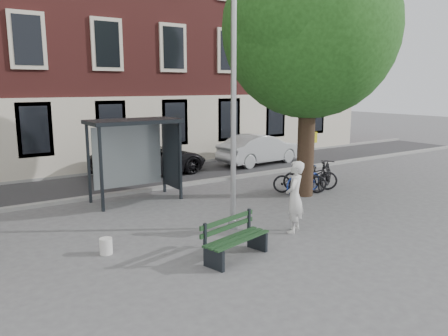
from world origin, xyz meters
name	(u,v)px	position (x,y,z in m)	size (l,w,h in m)	color
ground	(233,228)	(0.00, 0.00, 0.00)	(90.00, 90.00, 0.00)	#4C4C4F
road	(130,180)	(0.00, 7.00, 0.01)	(40.00, 4.00, 0.01)	#28282B
curb_near	(152,189)	(0.00, 5.00, 0.06)	(40.00, 0.25, 0.12)	gray
curb_far	(113,171)	(0.00, 9.00, 0.06)	(40.00, 0.25, 0.12)	gray
building_row	(76,14)	(0.00, 13.00, 7.00)	(30.00, 8.00, 14.00)	maroon
lamppost	(233,121)	(0.00, 0.00, 2.78)	(0.28, 0.35, 6.11)	#9EA0A3
tree_right	(313,22)	(4.01, 1.38, 5.62)	(5.76, 5.60, 8.20)	black
bus_shelter	(145,141)	(-0.61, 4.11, 1.92)	(2.85, 1.45, 2.62)	#1E2328
painter	(295,197)	(1.12, -1.09, 0.91)	(0.66, 0.44, 1.82)	silver
bench	(235,240)	(-1.11, -1.65, 0.40)	(1.75, 0.93, 0.86)	#1E2328
bike_a	(300,179)	(4.10, 1.83, 0.48)	(0.64, 1.83, 0.96)	black
bike_b	(304,178)	(4.22, 1.77, 0.51)	(0.48, 1.69, 1.01)	#1B3599
bike_c	(310,176)	(4.72, 1.95, 0.51)	(0.68, 1.94, 1.02)	black
bike_d	(325,175)	(5.33, 1.83, 0.51)	(0.48, 1.69, 1.02)	black
car_dark	(151,159)	(1.14, 7.58, 0.67)	(2.23, 4.83, 1.34)	black
car_silver	(260,149)	(6.56, 7.12, 0.70)	(1.49, 4.27, 1.41)	#B5B9BD
bucket_c	(106,246)	(-3.34, 0.11, 0.18)	(0.28, 0.28, 0.36)	silver
notice_sign	(313,145)	(6.07, 3.19, 1.36)	(0.33, 0.07, 1.88)	#9EA0A3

